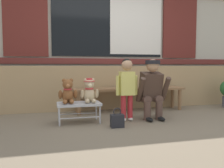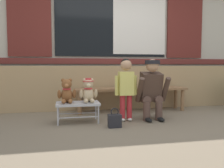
# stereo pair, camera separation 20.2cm
# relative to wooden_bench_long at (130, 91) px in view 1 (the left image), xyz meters

# --- Properties ---
(ground_plane) EXTENTS (60.00, 60.00, 0.00)m
(ground_plane) POSITION_rel_wooden_bench_long_xyz_m (-0.21, -1.06, -0.37)
(ground_plane) COLOR #756651
(brick_low_wall) EXTENTS (6.92, 0.25, 0.85)m
(brick_low_wall) POSITION_rel_wooden_bench_long_xyz_m (-0.21, 0.37, 0.05)
(brick_low_wall) COLOR tan
(brick_low_wall) RESTS_ON ground
(shop_facade) EXTENTS (7.06, 0.26, 3.20)m
(shop_facade) POSITION_rel_wooden_bench_long_xyz_m (-0.20, 0.88, 1.25)
(shop_facade) COLOR #B7B2A3
(shop_facade) RESTS_ON ground
(wooden_bench_long) EXTENTS (2.10, 0.40, 0.44)m
(wooden_bench_long) POSITION_rel_wooden_bench_long_xyz_m (0.00, 0.00, 0.00)
(wooden_bench_long) COLOR #8E6642
(wooden_bench_long) RESTS_ON ground
(small_display_bench) EXTENTS (0.64, 0.36, 0.30)m
(small_display_bench) POSITION_rel_wooden_bench_long_xyz_m (-1.03, -0.67, -0.11)
(small_display_bench) COLOR #BCBCC1
(small_display_bench) RESTS_ON ground
(teddy_bear_plain) EXTENTS (0.28, 0.26, 0.36)m
(teddy_bear_plain) POSITION_rel_wooden_bench_long_xyz_m (-1.19, -0.67, 0.09)
(teddy_bear_plain) COLOR brown
(teddy_bear_plain) RESTS_ON small_display_bench
(teddy_bear_with_hat) EXTENTS (0.28, 0.27, 0.36)m
(teddy_bear_with_hat) POSITION_rel_wooden_bench_long_xyz_m (-0.87, -0.67, 0.10)
(teddy_bear_with_hat) COLOR #CCB289
(teddy_bear_with_hat) RESTS_ON small_display_bench
(child_standing) EXTENTS (0.35, 0.18, 0.96)m
(child_standing) POSITION_rel_wooden_bench_long_xyz_m (-0.30, -0.73, 0.22)
(child_standing) COLOR #B7282D
(child_standing) RESTS_ON ground
(adult_crouching) EXTENTS (0.50, 0.49, 0.95)m
(adult_crouching) POSITION_rel_wooden_bench_long_xyz_m (0.13, -0.70, 0.11)
(adult_crouching) COLOR brown
(adult_crouching) RESTS_ON ground
(handbag_on_ground) EXTENTS (0.18, 0.11, 0.27)m
(handbag_on_ground) POSITION_rel_wooden_bench_long_xyz_m (-0.55, -1.07, -0.28)
(handbag_on_ground) COLOR #232328
(handbag_on_ground) RESTS_ON ground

